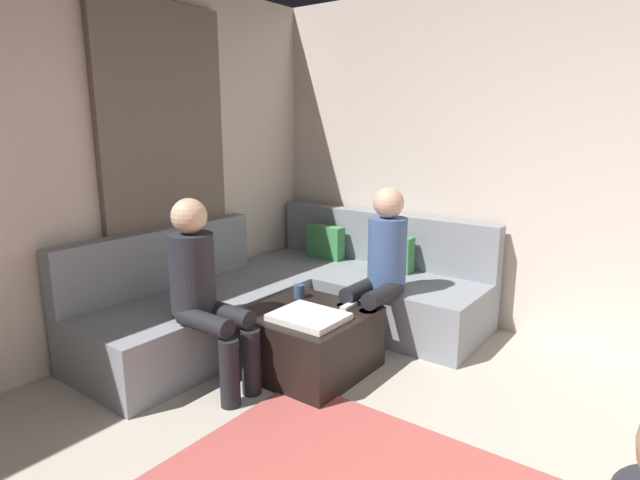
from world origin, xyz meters
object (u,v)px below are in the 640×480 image
at_px(sectional_couch, 294,296).
at_px(person_on_couch_back, 380,265).
at_px(game_remote, 349,306).
at_px(person_on_couch_side, 203,287).
at_px(coffee_mug, 299,291).
at_px(ottoman, 308,340).

xyz_separation_m(sectional_couch, person_on_couch_back, (0.76, 0.06, 0.38)).
distance_m(game_remote, person_on_couch_side, 0.98).
bearing_deg(person_on_couch_back, game_remote, 82.04).
distance_m(sectional_couch, coffee_mug, 0.48).
bearing_deg(sectional_couch, ottoman, -42.74).
height_order(game_remote, person_on_couch_back, person_on_couch_back).
bearing_deg(person_on_couch_side, game_remote, 143.78).
relative_size(sectional_couch, coffee_mug, 26.84).
bearing_deg(coffee_mug, game_remote, 5.71).
bearing_deg(game_remote, ottoman, -129.29).
distance_m(ottoman, person_on_couch_side, 0.81).
bearing_deg(ottoman, person_on_couch_back, 67.60).
height_order(sectional_couch, ottoman, sectional_couch).
distance_m(ottoman, person_on_couch_back, 0.74).
distance_m(game_remote, person_on_couch_back, 0.40).
xyz_separation_m(ottoman, person_on_couch_back, (0.23, 0.55, 0.45)).
xyz_separation_m(game_remote, person_on_couch_side, (-0.57, -0.77, 0.23)).
xyz_separation_m(coffee_mug, person_on_couch_side, (-0.17, -0.73, 0.19)).
relative_size(coffee_mug, person_on_couch_side, 0.08).
relative_size(person_on_couch_back, person_on_couch_side, 1.00).
relative_size(coffee_mug, game_remote, 0.63).
bearing_deg(person_on_couch_side, person_on_couch_back, 150.93).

